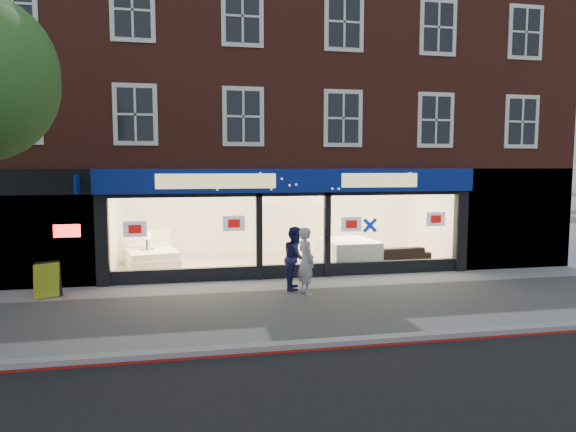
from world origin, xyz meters
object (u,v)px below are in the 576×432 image
object	(u,v)px
display_bed	(151,257)
pedestrian_blue	(296,258)
mattress_stack	(349,252)
a_board	(48,280)
pedestrian_grey	(306,261)
sofa	(397,255)

from	to	relation	value
display_bed	pedestrian_blue	xyz separation A→B (m)	(4.10, -3.61, 0.46)
mattress_stack	a_board	distance (m)	9.21
pedestrian_grey	pedestrian_blue	distance (m)	0.67
display_bed	pedestrian_blue	world-z (taller)	pedestrian_blue
mattress_stack	a_board	size ratio (longest dim) A/B	2.27
pedestrian_grey	sofa	bearing A→B (deg)	-66.14
pedestrian_grey	pedestrian_blue	xyz separation A→B (m)	(-0.14, 0.66, -0.02)
mattress_stack	sofa	size ratio (longest dim) A/B	1.01
mattress_stack	display_bed	bearing A→B (deg)	172.47
display_bed	pedestrian_grey	world-z (taller)	pedestrian_grey
pedestrian_blue	display_bed	bearing A→B (deg)	64.40
display_bed	a_board	xyz separation A→B (m)	(-2.35, -3.39, 0.06)
sofa	a_board	xyz separation A→B (m)	(-10.38, -2.03, 0.06)
display_bed	a_board	world-z (taller)	display_bed
pedestrian_blue	a_board	bearing A→B (deg)	103.83
a_board	pedestrian_grey	distance (m)	6.65
mattress_stack	pedestrian_blue	distance (m)	3.67
sofa	a_board	bearing A→B (deg)	7.87
a_board	pedestrian_blue	distance (m)	6.46
display_bed	mattress_stack	world-z (taller)	display_bed
display_bed	pedestrian_blue	bearing A→B (deg)	-54.72
display_bed	pedestrian_grey	distance (m)	6.03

